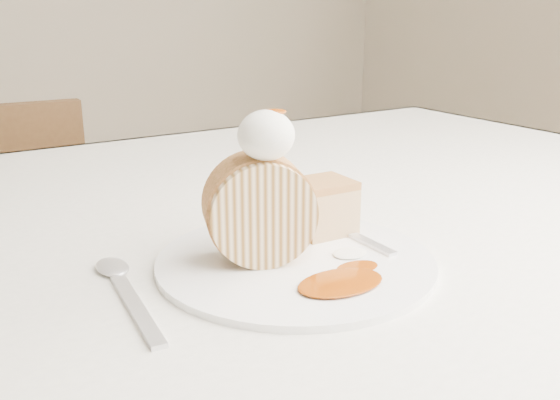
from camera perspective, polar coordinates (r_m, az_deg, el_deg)
table at (r=0.74m, az=-3.42°, el=-7.54°), size 1.40×0.90×0.75m
plate at (r=0.56m, az=1.43°, el=-5.63°), size 0.26×0.26×0.01m
roulade_slice at (r=0.54m, az=-1.84°, el=-0.89°), size 0.10×0.08×0.09m
cake_chunk at (r=0.61m, az=3.90°, el=-0.92°), size 0.06×0.05×0.05m
whipped_cream at (r=0.51m, az=-1.28°, el=5.93°), size 0.05×0.05×0.04m
caramel_drizzle at (r=0.51m, az=-0.64°, el=8.63°), size 0.02×0.02×0.01m
caramel_pool at (r=0.51m, az=5.55°, el=-7.50°), size 0.08×0.05×0.00m
fork at (r=0.60m, az=7.04°, el=-3.36°), size 0.02×0.15×0.00m
spoon at (r=0.49m, az=-12.99°, el=-9.63°), size 0.04×0.16×0.00m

